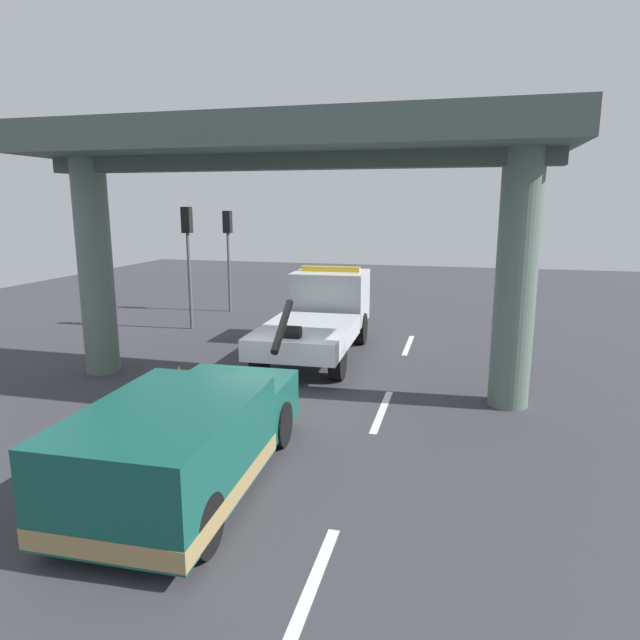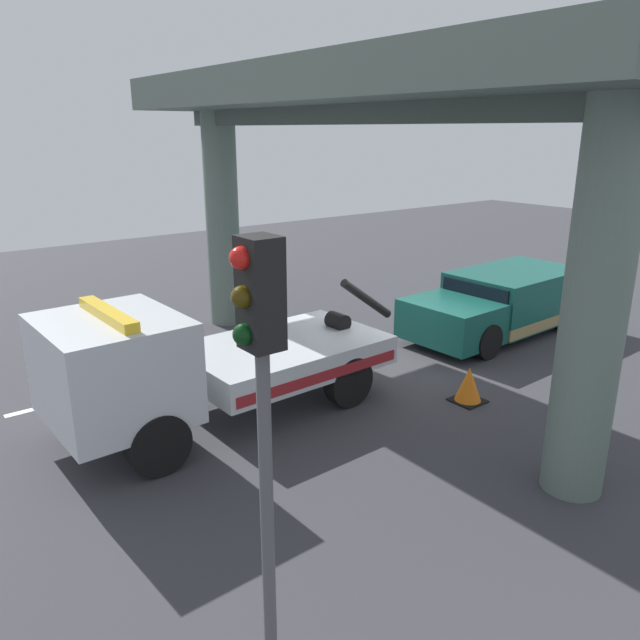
% 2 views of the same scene
% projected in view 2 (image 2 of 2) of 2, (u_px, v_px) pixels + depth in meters
% --- Properties ---
extents(ground_plane, '(60.00, 40.00, 0.10)m').
position_uv_depth(ground_plane, '(384.00, 370.00, 13.73)').
color(ground_plane, '#38383D').
extents(lane_stripe_west, '(2.60, 0.16, 0.01)m').
position_uv_depth(lane_stripe_west, '(469.00, 300.00, 19.10)').
color(lane_stripe_west, silver).
rests_on(lane_stripe_west, ground).
extents(lane_stripe_mid, '(2.60, 0.16, 0.01)m').
position_uv_depth(lane_stripe_mid, '(316.00, 338.00, 15.61)').
color(lane_stripe_mid, silver).
rests_on(lane_stripe_mid, ground).
extents(lane_stripe_east, '(2.60, 0.16, 0.01)m').
position_uv_depth(lane_stripe_east, '(76.00, 399.00, 12.13)').
color(lane_stripe_east, silver).
rests_on(lane_stripe_east, ground).
extents(tow_truck_white, '(7.28, 2.55, 2.46)m').
position_uv_depth(tow_truck_white, '(194.00, 364.00, 10.66)').
color(tow_truck_white, silver).
rests_on(tow_truck_white, ground).
extents(towed_van_green, '(5.25, 2.33, 1.58)m').
position_uv_depth(towed_van_green, '(501.00, 304.00, 15.88)').
color(towed_van_green, '#145147').
rests_on(towed_van_green, ground).
extents(overpass_structure, '(3.60, 12.39, 6.28)m').
position_uv_depth(overpass_structure, '(351.00, 121.00, 11.51)').
color(overpass_structure, '#596B60').
rests_on(overpass_structure, ground).
extents(traffic_light_near, '(0.39, 0.32, 4.35)m').
position_uv_depth(traffic_light_near, '(261.00, 381.00, 4.93)').
color(traffic_light_near, '#515456').
rests_on(traffic_light_near, ground).
extents(traffic_cone_orange, '(0.60, 0.60, 0.71)m').
position_uv_depth(traffic_cone_orange, '(469.00, 385.00, 11.92)').
color(traffic_cone_orange, orange).
rests_on(traffic_cone_orange, ground).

